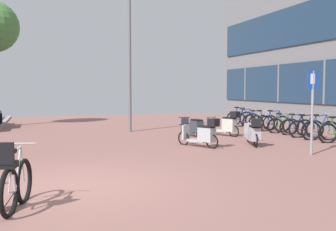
{
  "coord_description": "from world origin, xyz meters",
  "views": [
    {
      "loc": [
        -0.63,
        -7.45,
        1.84
      ],
      "look_at": [
        2.4,
        1.55,
        1.19
      ],
      "focal_mm": 41.54,
      "sensor_mm": 36.0,
      "label": 1
    }
  ],
  "objects_px": {
    "bicycle_rack_09": "(240,118)",
    "scooter_near": "(194,127)",
    "bicycle_rack_07": "(256,121)",
    "lamp_post": "(129,49)",
    "bicycle_rack_03": "(296,127)",
    "bicycle_foreground": "(13,184)",
    "bicycle_rack_01": "(320,130)",
    "bicycle_rack_06": "(263,122)",
    "bicycle_rack_02": "(306,129)",
    "bicycle_rack_08": "(246,120)",
    "bicycle_rack_05": "(274,123)",
    "scooter_extra": "(253,133)",
    "bicycle_rack_04": "(283,126)",
    "scooter_far": "(227,125)",
    "scooter_mid": "(203,134)",
    "parking_sign": "(312,103)"
  },
  "relations": [
    {
      "from": "bicycle_rack_06",
      "to": "scooter_near",
      "type": "height_order",
      "value": "bicycle_rack_06"
    },
    {
      "from": "bicycle_foreground",
      "to": "bicycle_rack_07",
      "type": "relative_size",
      "value": 1.23
    },
    {
      "from": "bicycle_rack_05",
      "to": "lamp_post",
      "type": "xyz_separation_m",
      "value": [
        -5.96,
        1.9,
        3.19
      ]
    },
    {
      "from": "bicycle_foreground",
      "to": "bicycle_rack_03",
      "type": "distance_m",
      "value": 12.12
    },
    {
      "from": "scooter_mid",
      "to": "lamp_post",
      "type": "bearing_deg",
      "value": 102.63
    },
    {
      "from": "bicycle_rack_01",
      "to": "bicycle_rack_09",
      "type": "height_order",
      "value": "bicycle_rack_09"
    },
    {
      "from": "bicycle_rack_02",
      "to": "bicycle_rack_03",
      "type": "xyz_separation_m",
      "value": [
        0.13,
        0.76,
        -0.01
      ]
    },
    {
      "from": "bicycle_rack_01",
      "to": "bicycle_rack_03",
      "type": "height_order",
      "value": "bicycle_rack_01"
    },
    {
      "from": "bicycle_rack_04",
      "to": "bicycle_rack_07",
      "type": "relative_size",
      "value": 1.0
    },
    {
      "from": "bicycle_rack_03",
      "to": "scooter_extra",
      "type": "xyz_separation_m",
      "value": [
        -3.12,
        -1.94,
        0.09
      ]
    },
    {
      "from": "bicycle_rack_04",
      "to": "scooter_near",
      "type": "bearing_deg",
      "value": 177.86
    },
    {
      "from": "bicycle_rack_02",
      "to": "bicycle_rack_06",
      "type": "relative_size",
      "value": 0.98
    },
    {
      "from": "bicycle_rack_08",
      "to": "scooter_mid",
      "type": "bearing_deg",
      "value": -130.4
    },
    {
      "from": "scooter_mid",
      "to": "bicycle_rack_07",
      "type": "bearing_deg",
      "value": 44.65
    },
    {
      "from": "bicycle_rack_05",
      "to": "scooter_extra",
      "type": "relative_size",
      "value": 0.74
    },
    {
      "from": "bicycle_rack_05",
      "to": "bicycle_rack_04",
      "type": "bearing_deg",
      "value": -96.0
    },
    {
      "from": "bicycle_rack_07",
      "to": "bicycle_rack_08",
      "type": "height_order",
      "value": "bicycle_rack_08"
    },
    {
      "from": "bicycle_foreground",
      "to": "lamp_post",
      "type": "height_order",
      "value": "lamp_post"
    },
    {
      "from": "bicycle_rack_08",
      "to": "scooter_extra",
      "type": "xyz_separation_m",
      "value": [
        -3.0,
        -5.72,
        0.07
      ]
    },
    {
      "from": "bicycle_rack_03",
      "to": "bicycle_foreground",
      "type": "bearing_deg",
      "value": -146.67
    },
    {
      "from": "parking_sign",
      "to": "lamp_post",
      "type": "distance_m",
      "value": 8.46
    },
    {
      "from": "bicycle_rack_02",
      "to": "parking_sign",
      "type": "distance_m",
      "value": 4.19
    },
    {
      "from": "bicycle_foreground",
      "to": "bicycle_rack_04",
      "type": "distance_m",
      "value": 12.47
    },
    {
      "from": "bicycle_rack_07",
      "to": "bicycle_rack_09",
      "type": "height_order",
      "value": "bicycle_rack_09"
    },
    {
      "from": "bicycle_rack_09",
      "to": "scooter_near",
      "type": "bearing_deg",
      "value": -138.05
    },
    {
      "from": "scooter_mid",
      "to": "parking_sign",
      "type": "relative_size",
      "value": 0.64
    },
    {
      "from": "scooter_mid",
      "to": "bicycle_rack_05",
      "type": "bearing_deg",
      "value": 34.21
    },
    {
      "from": "bicycle_rack_09",
      "to": "scooter_extra",
      "type": "bearing_deg",
      "value": -115.71
    },
    {
      "from": "bicycle_rack_04",
      "to": "bicycle_rack_05",
      "type": "bearing_deg",
      "value": 84.0
    },
    {
      "from": "bicycle_rack_03",
      "to": "scooter_near",
      "type": "height_order",
      "value": "bicycle_rack_03"
    },
    {
      "from": "bicycle_rack_03",
      "to": "scooter_extra",
      "type": "distance_m",
      "value": 3.67
    },
    {
      "from": "bicycle_rack_08",
      "to": "bicycle_rack_09",
      "type": "distance_m",
      "value": 0.76
    },
    {
      "from": "bicycle_rack_03",
      "to": "scooter_near",
      "type": "relative_size",
      "value": 0.67
    },
    {
      "from": "bicycle_foreground",
      "to": "scooter_mid",
      "type": "distance_m",
      "value": 7.22
    },
    {
      "from": "bicycle_rack_01",
      "to": "scooter_far",
      "type": "xyz_separation_m",
      "value": [
        -2.63,
        2.19,
        0.09
      ]
    },
    {
      "from": "scooter_near",
      "to": "scooter_far",
      "type": "bearing_deg",
      "value": -9.89
    },
    {
      "from": "bicycle_rack_02",
      "to": "lamp_post",
      "type": "distance_m",
      "value": 7.87
    },
    {
      "from": "scooter_near",
      "to": "bicycle_rack_04",
      "type": "bearing_deg",
      "value": -2.14
    },
    {
      "from": "bicycle_rack_07",
      "to": "lamp_post",
      "type": "bearing_deg",
      "value": 176.25
    },
    {
      "from": "bicycle_rack_03",
      "to": "bicycle_rack_07",
      "type": "height_order",
      "value": "bicycle_rack_03"
    },
    {
      "from": "bicycle_rack_06",
      "to": "scooter_mid",
      "type": "height_order",
      "value": "bicycle_rack_06"
    },
    {
      "from": "bicycle_rack_05",
      "to": "lamp_post",
      "type": "relative_size",
      "value": 0.2
    },
    {
      "from": "bicycle_rack_05",
      "to": "bicycle_rack_09",
      "type": "xyz_separation_m",
      "value": [
        0.02,
        3.02,
        0.0
      ]
    },
    {
      "from": "bicycle_rack_01",
      "to": "bicycle_rack_06",
      "type": "distance_m",
      "value": 3.78
    },
    {
      "from": "bicycle_rack_01",
      "to": "scooter_mid",
      "type": "relative_size",
      "value": 0.91
    },
    {
      "from": "bicycle_rack_03",
      "to": "parking_sign",
      "type": "xyz_separation_m",
      "value": [
        -2.51,
        -4.02,
        1.12
      ]
    },
    {
      "from": "bicycle_rack_02",
      "to": "bicycle_rack_05",
      "type": "distance_m",
      "value": 2.27
    },
    {
      "from": "bicycle_rack_07",
      "to": "parking_sign",
      "type": "xyz_separation_m",
      "value": [
        -2.53,
        -7.04,
        1.13
      ]
    },
    {
      "from": "bicycle_rack_08",
      "to": "scooter_near",
      "type": "relative_size",
      "value": 0.71
    },
    {
      "from": "bicycle_rack_09",
      "to": "scooter_near",
      "type": "xyz_separation_m",
      "value": [
        -4.04,
        -3.63,
        0.02
      ]
    }
  ]
}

